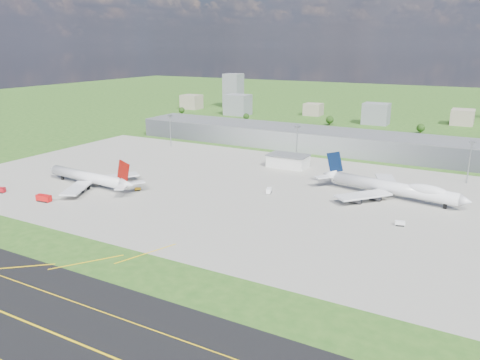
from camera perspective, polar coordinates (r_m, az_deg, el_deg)
The scene contains 24 objects.
ground at distance 369.83m, azimuth 7.47°, elevation 3.49°, with size 1400.00×1400.00×0.00m, color #2A561A.
apron at distance 268.79m, azimuth 0.83°, elevation -1.18°, with size 360.00×190.00×0.08m, color gray.
terminal at distance 382.05m, azimuth 8.34°, elevation 5.01°, with size 300.00×42.00×15.00m, color gray.
ops_building at distance 320.10m, azimuth 5.87°, elevation 2.30°, with size 26.00×16.00×8.00m, color silver.
mast_west at distance 384.55m, azimuth -8.51°, elevation 6.62°, with size 3.50×2.00×25.90m.
mast_center at distance 330.76m, azimuth 6.96°, elevation 5.15°, with size 3.50×2.00×25.90m.
mast_east at distance 308.42m, azimuth 26.28°, elevation 2.79°, with size 3.50×2.00×25.90m.
airliner_red_twin at distance 286.93m, azimuth -17.78°, elevation 0.24°, with size 72.07×56.03×19.77m.
airliner_blue_quad at distance 265.22m, azimuth 18.19°, elevation -0.91°, with size 81.80×63.49×21.43m.
fire_truck at distance 268.71m, azimuth -22.80°, elevation -2.09°, with size 8.67×4.12×3.69m.
crash_tender at distance 295.37m, azimuth -27.24°, elevation -1.11°, with size 6.61×4.55×3.19m.
tug_yellow at distance 272.93m, azimuth -12.36°, elevation -1.11°, with size 3.90×3.70×1.72m.
van_white_near at distance 262.47m, azimuth 3.54°, elevation -1.33°, with size 3.97×6.09×2.82m.
van_white_far at distance 227.62m, azimuth 18.91°, elevation -5.04°, with size 4.88×3.11×2.36m.
bldg_far_w at distance 620.02m, azimuth -5.94°, elevation 9.46°, with size 24.00×20.00×18.00m, color gray.
bldg_w at distance 560.84m, azimuth -0.28°, elevation 9.15°, with size 28.00×22.00×24.00m, color slate.
bldg_cw at distance 564.82m, azimuth 8.92°, elevation 8.50°, with size 20.00×18.00×14.00m, color gray.
bldg_c at distance 513.57m, azimuth 16.25°, elevation 7.76°, with size 26.00×20.00×22.00m, color slate.
bldg_ce at distance 542.54m, azimuth 25.49°, elevation 6.94°, with size 22.00×24.00×16.00m, color gray.
bldg_tall_w at distance 631.28m, azimuth -0.83°, elevation 10.85°, with size 22.00×20.00×44.00m, color slate.
tree_far_w at distance 568.50m, azimuth -7.13°, elevation 8.43°, with size 7.20×7.20×8.80m.
tree_w at distance 517.12m, azimuth 0.76°, elevation 7.76°, with size 6.75×6.75×8.25m.
tree_c at distance 495.95m, azimuth 10.88°, elevation 7.23°, with size 8.10×8.10×9.90m.
tree_e at distance 471.69m, azimuth 21.17°, elevation 5.95°, with size 7.65×7.65×9.35m.
Camera 1 is at (129.90, -186.91, 79.94)m, focal length 35.00 mm.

